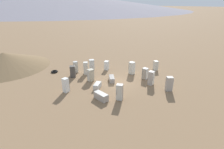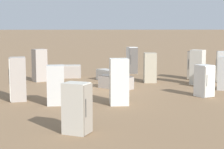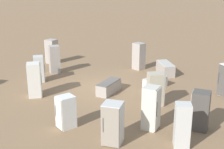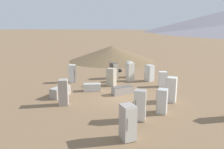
{
  "view_description": "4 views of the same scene",
  "coord_description": "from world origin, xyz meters",
  "px_view_note": "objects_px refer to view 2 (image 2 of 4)",
  "views": [
    {
      "loc": [
        -16.06,
        -14.43,
        10.05
      ],
      "look_at": [
        -1.28,
        -0.2,
        1.54
      ],
      "focal_mm": 28.0,
      "sensor_mm": 36.0,
      "label": 1
    },
    {
      "loc": [
        18.34,
        -1.33,
        3.08
      ],
      "look_at": [
        -0.28,
        0.59,
        0.72
      ],
      "focal_mm": 60.0,
      "sensor_mm": 36.0,
      "label": 2
    },
    {
      "loc": [
        2.99,
        16.77,
        6.25
      ],
      "look_at": [
        -0.61,
        0.29,
        0.89
      ],
      "focal_mm": 50.0,
      "sensor_mm": 36.0,
      "label": 3
    },
    {
      "loc": [
        5.75,
        -15.59,
        5.44
      ],
      "look_at": [
        -1.14,
        0.51,
        1.65
      ],
      "focal_mm": 35.0,
      "sensor_mm": 36.0,
      "label": 4
    }
  ],
  "objects_px": {
    "discarded_fridge_0": "(222,67)",
    "discarded_fridge_13": "(56,85)",
    "discarded_fridge_10": "(18,79)",
    "discarded_fridge_8": "(119,82)",
    "discarded_fridge_4": "(108,75)",
    "discarded_fridge_12": "(132,60)",
    "discarded_fridge_14": "(204,81)",
    "discarded_fridge_5": "(198,67)",
    "discarded_fridge_7": "(77,108)",
    "discarded_fridge_11": "(66,71)",
    "discarded_fridge_3": "(116,82)",
    "discarded_fridge_6": "(39,65)",
    "discarded_fridge_2": "(150,68)",
    "discarded_fridge_9": "(194,65)"
  },
  "relations": [
    {
      "from": "discarded_fridge_2",
      "to": "discarded_fridge_7",
      "type": "bearing_deg",
      "value": -107.71
    },
    {
      "from": "discarded_fridge_5",
      "to": "discarded_fridge_8",
      "type": "relative_size",
      "value": 1.01
    },
    {
      "from": "discarded_fridge_5",
      "to": "discarded_fridge_12",
      "type": "height_order",
      "value": "discarded_fridge_5"
    },
    {
      "from": "discarded_fridge_11",
      "to": "discarded_fridge_14",
      "type": "relative_size",
      "value": 1.27
    },
    {
      "from": "discarded_fridge_0",
      "to": "discarded_fridge_13",
      "type": "bearing_deg",
      "value": 137.52
    },
    {
      "from": "discarded_fridge_0",
      "to": "discarded_fridge_5",
      "type": "bearing_deg",
      "value": 129.22
    },
    {
      "from": "discarded_fridge_2",
      "to": "discarded_fridge_6",
      "type": "bearing_deg",
      "value": 175.82
    },
    {
      "from": "discarded_fridge_11",
      "to": "discarded_fridge_12",
      "type": "xyz_separation_m",
      "value": [
        -1.7,
        4.35,
        0.5
      ]
    },
    {
      "from": "discarded_fridge_13",
      "to": "discarded_fridge_11",
      "type": "bearing_deg",
      "value": 85.73
    },
    {
      "from": "discarded_fridge_13",
      "to": "discarded_fridge_7",
      "type": "bearing_deg",
      "value": -81.31
    },
    {
      "from": "discarded_fridge_4",
      "to": "discarded_fridge_12",
      "type": "height_order",
      "value": "discarded_fridge_12"
    },
    {
      "from": "discarded_fridge_6",
      "to": "discarded_fridge_14",
      "type": "xyz_separation_m",
      "value": [
        5.61,
        7.76,
        -0.21
      ]
    },
    {
      "from": "discarded_fridge_4",
      "to": "discarded_fridge_13",
      "type": "xyz_separation_m",
      "value": [
        6.55,
        -2.69,
        0.48
      ]
    },
    {
      "from": "discarded_fridge_3",
      "to": "discarded_fridge_5",
      "type": "bearing_deg",
      "value": -38.39
    },
    {
      "from": "discarded_fridge_14",
      "to": "discarded_fridge_4",
      "type": "bearing_deg",
      "value": -78.95
    },
    {
      "from": "discarded_fridge_6",
      "to": "discarded_fridge_10",
      "type": "distance_m",
      "value": 5.77
    },
    {
      "from": "discarded_fridge_10",
      "to": "discarded_fridge_14",
      "type": "height_order",
      "value": "discarded_fridge_10"
    },
    {
      "from": "discarded_fridge_11",
      "to": "discarded_fridge_12",
      "type": "relative_size",
      "value": 1.01
    },
    {
      "from": "discarded_fridge_0",
      "to": "discarded_fridge_8",
      "type": "relative_size",
      "value": 0.94
    },
    {
      "from": "discarded_fridge_2",
      "to": "discarded_fridge_14",
      "type": "bearing_deg",
      "value": -66.23
    },
    {
      "from": "discarded_fridge_6",
      "to": "discarded_fridge_12",
      "type": "xyz_separation_m",
      "value": [
        -3.08,
        5.86,
        -0.04
      ]
    },
    {
      "from": "discarded_fridge_6",
      "to": "discarded_fridge_11",
      "type": "height_order",
      "value": "discarded_fridge_6"
    },
    {
      "from": "discarded_fridge_12",
      "to": "discarded_fridge_13",
      "type": "bearing_deg",
      "value": 51.86
    },
    {
      "from": "discarded_fridge_4",
      "to": "discarded_fridge_8",
      "type": "distance_m",
      "value": 6.8
    },
    {
      "from": "discarded_fridge_10",
      "to": "discarded_fridge_7",
      "type": "bearing_deg",
      "value": -164.42
    },
    {
      "from": "discarded_fridge_7",
      "to": "discarded_fridge_11",
      "type": "relative_size",
      "value": 0.83
    },
    {
      "from": "discarded_fridge_10",
      "to": "discarded_fridge_9",
      "type": "bearing_deg",
      "value": -68.92
    },
    {
      "from": "discarded_fridge_2",
      "to": "discarded_fridge_6",
      "type": "height_order",
      "value": "discarded_fridge_6"
    },
    {
      "from": "discarded_fridge_3",
      "to": "discarded_fridge_11",
      "type": "relative_size",
      "value": 0.98
    },
    {
      "from": "discarded_fridge_7",
      "to": "discarded_fridge_0",
      "type": "bearing_deg",
      "value": 166.93
    },
    {
      "from": "discarded_fridge_10",
      "to": "discarded_fridge_8",
      "type": "bearing_deg",
      "value": -115.89
    },
    {
      "from": "discarded_fridge_0",
      "to": "discarded_fridge_2",
      "type": "bearing_deg",
      "value": 101.4
    },
    {
      "from": "discarded_fridge_3",
      "to": "discarded_fridge_14",
      "type": "height_order",
      "value": "discarded_fridge_14"
    },
    {
      "from": "discarded_fridge_10",
      "to": "discarded_fridge_12",
      "type": "distance_m",
      "value": 10.83
    },
    {
      "from": "discarded_fridge_6",
      "to": "discarded_fridge_14",
      "type": "relative_size",
      "value": 1.3
    },
    {
      "from": "discarded_fridge_12",
      "to": "discarded_fridge_13",
      "type": "xyz_separation_m",
      "value": [
        9.83,
        -4.64,
        -0.09
      ]
    },
    {
      "from": "discarded_fridge_0",
      "to": "discarded_fridge_14",
      "type": "xyz_separation_m",
      "value": [
        4.17,
        -2.5,
        -0.16
      ]
    },
    {
      "from": "discarded_fridge_8",
      "to": "discarded_fridge_11",
      "type": "distance_m",
      "value": 8.66
    },
    {
      "from": "discarded_fridge_5",
      "to": "discarded_fridge_14",
      "type": "bearing_deg",
      "value": -64.6
    },
    {
      "from": "discarded_fridge_0",
      "to": "discarded_fridge_13",
      "type": "height_order",
      "value": "discarded_fridge_0"
    },
    {
      "from": "discarded_fridge_7",
      "to": "discarded_fridge_9",
      "type": "relative_size",
      "value": 0.89
    },
    {
      "from": "discarded_fridge_10",
      "to": "discarded_fridge_2",
      "type": "bearing_deg",
      "value": -64.15
    },
    {
      "from": "discarded_fridge_9",
      "to": "discarded_fridge_8",
      "type": "bearing_deg",
      "value": 86.55
    },
    {
      "from": "discarded_fridge_10",
      "to": "discarded_fridge_5",
      "type": "bearing_deg",
      "value": -77.57
    },
    {
      "from": "discarded_fridge_2",
      "to": "discarded_fridge_4",
      "type": "xyz_separation_m",
      "value": [
        -0.84,
        -2.32,
        -0.51
      ]
    },
    {
      "from": "discarded_fridge_3",
      "to": "discarded_fridge_12",
      "type": "height_order",
      "value": "discarded_fridge_12"
    },
    {
      "from": "discarded_fridge_4",
      "to": "discarded_fridge_9",
      "type": "relative_size",
      "value": 0.96
    },
    {
      "from": "discarded_fridge_3",
      "to": "discarded_fridge_7",
      "type": "relative_size",
      "value": 1.18
    },
    {
      "from": "discarded_fridge_2",
      "to": "discarded_fridge_3",
      "type": "bearing_deg",
      "value": -132.73
    },
    {
      "from": "discarded_fridge_6",
      "to": "discarded_fridge_12",
      "type": "distance_m",
      "value": 6.62
    }
  ]
}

